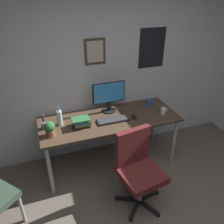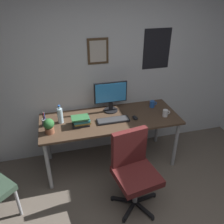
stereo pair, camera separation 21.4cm
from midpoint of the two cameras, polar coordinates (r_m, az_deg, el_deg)
The scene contains 12 objects.
wall_back at distance 3.27m, azimuth -3.28°, elevation 10.74°, with size 4.40×0.10×2.60m.
desk at distance 3.12m, azimuth -2.58°, elevation -2.75°, with size 1.86×0.72×0.76m.
office_chair at distance 2.69m, azimuth 4.08°, elevation -13.23°, with size 0.57×0.57×0.95m.
monitor at distance 3.16m, azimuth -2.75°, elevation 4.10°, with size 0.46×0.20×0.43m.
keyboard at distance 3.02m, azimuth -1.80°, elevation -2.06°, with size 0.43×0.15×0.03m.
computer_mouse at distance 3.09m, azimuth 3.62°, elevation -1.20°, with size 0.06×0.11×0.04m.
water_bottle at distance 2.99m, azimuth -14.93°, elevation -1.40°, with size 0.07×0.07×0.25m.
coffee_mug_near at distance 3.41m, azimuth 7.50°, elevation 2.33°, with size 0.11×0.07×0.10m.
coffee_mug_far at distance 3.22m, azimuth 10.82°, elevation 0.23°, with size 0.11×0.07×0.09m.
potted_plant at distance 2.81m, azimuth -17.37°, elevation -3.97°, with size 0.13×0.13×0.19m.
pen_cup at distance 2.99m, azimuth -18.52°, elevation -3.14°, with size 0.07×0.07×0.20m.
book_stack_left at distance 2.92m, azimuth -9.68°, elevation -2.53°, with size 0.24×0.18×0.12m.
Camera 1 is at (-0.96, -0.80, 2.34)m, focal length 36.77 mm.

